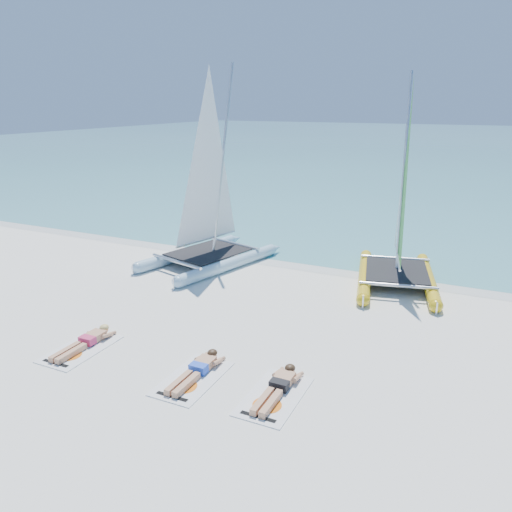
{
  "coord_description": "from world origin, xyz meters",
  "views": [
    {
      "loc": [
        5.34,
        -10.24,
        5.49
      ],
      "look_at": [
        -0.07,
        1.2,
        1.54
      ],
      "focal_mm": 35.0,
      "sensor_mm": 36.0,
      "label": 1
    }
  ],
  "objects_px": {
    "towel_a": "(81,349)",
    "sunbather_c": "(278,386)",
    "catamaran_blue": "(209,205)",
    "sunbather_a": "(86,341)",
    "catamaran_yellow": "(401,215)",
    "towel_b": "(193,378)",
    "sunbather_b": "(198,369)",
    "towel_c": "(274,396)"
  },
  "relations": [
    {
      "from": "catamaran_yellow",
      "to": "towel_c",
      "type": "xyz_separation_m",
      "value": [
        -0.85,
        -7.93,
        -2.06
      ]
    },
    {
      "from": "towel_a",
      "to": "towel_c",
      "type": "distance_m",
      "value": 4.81
    },
    {
      "from": "towel_b",
      "to": "towel_c",
      "type": "relative_size",
      "value": 1.0
    },
    {
      "from": "catamaran_blue",
      "to": "towel_b",
      "type": "distance_m",
      "value": 7.97
    },
    {
      "from": "towel_a",
      "to": "sunbather_b",
      "type": "distance_m",
      "value": 3.04
    },
    {
      "from": "towel_c",
      "to": "sunbather_c",
      "type": "relative_size",
      "value": 1.07
    },
    {
      "from": "catamaran_yellow",
      "to": "sunbather_b",
      "type": "bearing_deg",
      "value": -120.82
    },
    {
      "from": "catamaran_yellow",
      "to": "towel_b",
      "type": "distance_m",
      "value": 8.72
    },
    {
      "from": "sunbather_a",
      "to": "towel_c",
      "type": "relative_size",
      "value": 0.93
    },
    {
      "from": "towel_a",
      "to": "sunbather_a",
      "type": "height_order",
      "value": "sunbather_a"
    },
    {
      "from": "catamaran_blue",
      "to": "towel_c",
      "type": "distance_m",
      "value": 8.81
    },
    {
      "from": "catamaran_blue",
      "to": "towel_c",
      "type": "relative_size",
      "value": 3.75
    },
    {
      "from": "sunbather_b",
      "to": "towel_c",
      "type": "distance_m",
      "value": 1.79
    },
    {
      "from": "towel_a",
      "to": "towel_b",
      "type": "relative_size",
      "value": 1.0
    },
    {
      "from": "towel_b",
      "to": "towel_a",
      "type": "bearing_deg",
      "value": -179.67
    },
    {
      "from": "sunbather_b",
      "to": "sunbather_c",
      "type": "xyz_separation_m",
      "value": [
        1.78,
        0.13,
        0.0
      ]
    },
    {
      "from": "catamaran_blue",
      "to": "sunbather_a",
      "type": "distance_m",
      "value": 6.95
    },
    {
      "from": "sunbather_b",
      "to": "catamaran_blue",
      "type": "bearing_deg",
      "value": 118.22
    },
    {
      "from": "catamaran_blue",
      "to": "catamaran_yellow",
      "type": "relative_size",
      "value": 1.06
    },
    {
      "from": "sunbather_c",
      "to": "towel_c",
      "type": "bearing_deg",
      "value": -90.0
    },
    {
      "from": "sunbather_a",
      "to": "catamaran_yellow",
      "type": "bearing_deg",
      "value": 54.32
    },
    {
      "from": "catamaran_blue",
      "to": "catamaran_yellow",
      "type": "xyz_separation_m",
      "value": [
        6.19,
        1.23,
        0.0
      ]
    },
    {
      "from": "towel_b",
      "to": "sunbather_a",
      "type": "bearing_deg",
      "value": 176.7
    },
    {
      "from": "catamaran_blue",
      "to": "sunbather_b",
      "type": "xyz_separation_m",
      "value": [
        3.56,
        -6.64,
        -1.95
      ]
    },
    {
      "from": "catamaran_blue",
      "to": "sunbather_a",
      "type": "xyz_separation_m",
      "value": [
        0.53,
        -6.65,
        -1.95
      ]
    },
    {
      "from": "towel_a",
      "to": "sunbather_b",
      "type": "relative_size",
      "value": 1.07
    },
    {
      "from": "catamaran_yellow",
      "to": "towel_c",
      "type": "distance_m",
      "value": 8.23
    },
    {
      "from": "towel_b",
      "to": "towel_c",
      "type": "xyz_separation_m",
      "value": [
        1.78,
        0.13,
        0.0
      ]
    },
    {
      "from": "catamaran_blue",
      "to": "sunbather_a",
      "type": "height_order",
      "value": "catamaran_blue"
    },
    {
      "from": "catamaran_blue",
      "to": "towel_c",
      "type": "bearing_deg",
      "value": -36.2
    },
    {
      "from": "sunbather_a",
      "to": "towel_c",
      "type": "height_order",
      "value": "sunbather_a"
    },
    {
      "from": "towel_b",
      "to": "sunbather_c",
      "type": "relative_size",
      "value": 1.07
    },
    {
      "from": "catamaran_blue",
      "to": "catamaran_yellow",
      "type": "height_order",
      "value": "catamaran_blue"
    },
    {
      "from": "towel_a",
      "to": "sunbather_c",
      "type": "xyz_separation_m",
      "value": [
        4.81,
        0.34,
        0.11
      ]
    },
    {
      "from": "sunbather_a",
      "to": "sunbather_c",
      "type": "xyz_separation_m",
      "value": [
        4.81,
        0.14,
        0.0
      ]
    },
    {
      "from": "towel_b",
      "to": "sunbather_b",
      "type": "height_order",
      "value": "sunbather_b"
    },
    {
      "from": "catamaran_blue",
      "to": "catamaran_yellow",
      "type": "distance_m",
      "value": 6.31
    },
    {
      "from": "catamaran_blue",
      "to": "towel_a",
      "type": "bearing_deg",
      "value": -70.31
    },
    {
      "from": "catamaran_yellow",
      "to": "sunbather_c",
      "type": "bearing_deg",
      "value": -108.59
    },
    {
      "from": "catamaran_yellow",
      "to": "towel_a",
      "type": "height_order",
      "value": "catamaran_yellow"
    },
    {
      "from": "catamaran_blue",
      "to": "sunbather_b",
      "type": "distance_m",
      "value": 7.78
    },
    {
      "from": "towel_a",
      "to": "sunbather_b",
      "type": "height_order",
      "value": "sunbather_b"
    }
  ]
}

